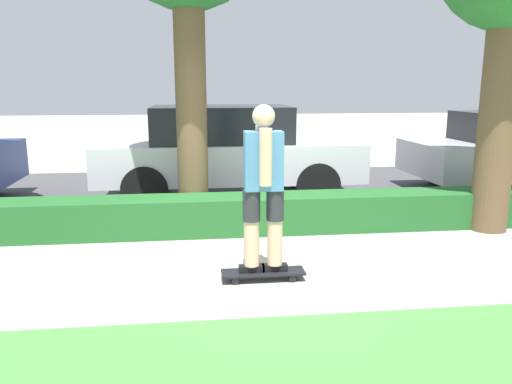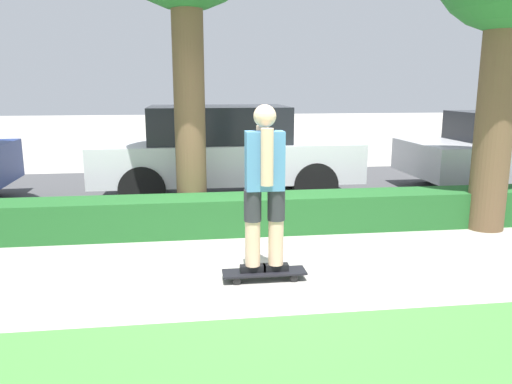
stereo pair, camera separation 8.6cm
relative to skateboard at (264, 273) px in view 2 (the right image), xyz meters
The scene contains 6 objects.
ground_plane 0.17m from the skateboard, 80.13° to the left, with size 60.00×60.00×0.00m, color #ADA89E.
street_asphalt 4.34m from the skateboard, 89.67° to the left, with size 18.38×5.00×0.01m.
hedge_row 1.75m from the skateboard, 89.18° to the left, with size 18.38×0.60×0.50m.
skateboard is the anchor object (origin of this frame).
skater_person 0.91m from the skateboard, 90.00° to the right, with size 0.50×0.43×1.68m.
parked_car_middle 3.92m from the skateboard, 91.87° to the left, with size 4.46×1.84×1.61m.
Camera 2 is at (-0.75, -4.90, 1.95)m, focal length 35.00 mm.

